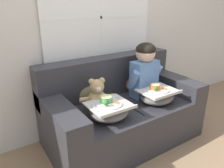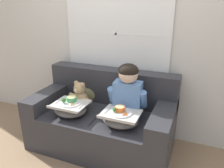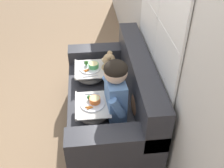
% 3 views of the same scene
% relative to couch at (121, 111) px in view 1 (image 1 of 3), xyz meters
% --- Properties ---
extents(ground_plane, '(14.00, 14.00, 0.00)m').
position_rel_couch_xyz_m(ground_plane, '(0.00, -0.06, -0.34)').
color(ground_plane, '#8E7051').
extents(wall_back_with_window, '(8.00, 0.08, 2.60)m').
position_rel_couch_xyz_m(wall_back_with_window, '(0.00, 0.45, 0.97)').
color(wall_back_with_window, beige).
rests_on(wall_back_with_window, ground_plane).
extents(couch, '(1.68, 0.89, 0.91)m').
position_rel_couch_xyz_m(couch, '(0.00, 0.00, 0.00)').
color(couch, '#2D2D33').
rests_on(couch, ground_plane).
extents(throw_pillow_behind_child, '(0.33, 0.16, 0.34)m').
position_rel_couch_xyz_m(throw_pillow_behind_child, '(0.31, 0.20, 0.28)').
color(throw_pillow_behind_child, '#B2754C').
rests_on(throw_pillow_behind_child, couch).
extents(throw_pillow_behind_teddy, '(0.32, 0.16, 0.33)m').
position_rel_couch_xyz_m(throw_pillow_behind_teddy, '(-0.31, 0.20, 0.28)').
color(throw_pillow_behind_teddy, '#898456').
rests_on(throw_pillow_behind_teddy, couch).
extents(child_figure, '(0.45, 0.22, 0.62)m').
position_rel_couch_xyz_m(child_figure, '(0.31, -0.02, 0.47)').
color(child_figure, '#5B84BC').
rests_on(child_figure, couch).
extents(teddy_bear, '(0.36, 0.26, 0.34)m').
position_rel_couch_xyz_m(teddy_bear, '(-0.31, -0.02, 0.27)').
color(teddy_bear, tan).
rests_on(teddy_bear, couch).
extents(lap_tray_child, '(0.40, 0.34, 0.21)m').
position_rel_couch_xyz_m(lap_tray_child, '(0.31, -0.24, 0.21)').
color(lap_tray_child, slate).
rests_on(lap_tray_child, child_figure).
extents(lap_tray_teddy, '(0.39, 0.35, 0.21)m').
position_rel_couch_xyz_m(lap_tray_teddy, '(-0.31, -0.24, 0.21)').
color(lap_tray_teddy, slate).
rests_on(lap_tray_teddy, teddy_bear).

